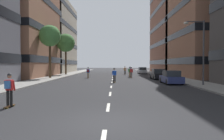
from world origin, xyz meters
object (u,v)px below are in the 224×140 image
at_px(parked_car_mid, 142,71).
at_px(skater_5, 9,88).
at_px(parked_car_far, 171,78).
at_px(skater_4, 130,71).
at_px(street_tree_mid, 66,43).
at_px(skater_3, 88,72).
at_px(skater_2, 114,74).
at_px(parked_car_near, 158,75).
at_px(skater_0, 130,71).
at_px(streetlamp_right, 200,45).
at_px(skater_1, 131,72).
at_px(street_tree_near, 50,36).
at_px(skater_6, 125,70).

height_order(parked_car_mid, skater_5, skater_5).
xyz_separation_m(parked_car_far, skater_4, (-3.86, 12.34, 0.29)).
bearing_deg(parked_car_mid, street_tree_mid, -158.37).
bearing_deg(skater_3, skater_2, -62.44).
xyz_separation_m(parked_car_near, skater_0, (-3.54, 8.54, 0.32)).
height_order(parked_car_near, parked_car_mid, same).
height_order(skater_0, skater_4, same).
xyz_separation_m(parked_car_near, streetlamp_right, (2.16, -10.08, 3.44)).
distance_m(parked_car_mid, skater_1, 15.39).
bearing_deg(skater_5, skater_3, 87.04).
relative_size(parked_car_far, skater_4, 2.47).
bearing_deg(parked_car_mid, skater_1, -104.00).
relative_size(street_tree_near, street_tree_mid, 0.98).
bearing_deg(skater_3, skater_1, 8.83).
bearing_deg(parked_car_near, parked_car_mid, 90.00).
bearing_deg(skater_0, streetlamp_right, -72.99).
distance_m(street_tree_near, streetlamp_right, 21.87).
xyz_separation_m(street_tree_mid, skater_1, (12.73, -8.40, -5.55)).
distance_m(streetlamp_right, skater_4, 16.56).
relative_size(street_tree_near, streetlamp_right, 1.25).
bearing_deg(street_tree_near, skater_4, 17.11).
xyz_separation_m(streetlamp_right, skater_4, (-6.02, 15.10, -3.15)).
bearing_deg(parked_car_mid, skater_2, -105.12).
bearing_deg(street_tree_mid, parked_car_far, -49.40).
relative_size(parked_car_near, skater_1, 2.47).
distance_m(streetlamp_right, skater_3, 18.19).
xyz_separation_m(parked_car_mid, parked_car_far, (0.00, -25.72, 0.00)).
bearing_deg(skater_4, skater_1, -84.88).
distance_m(street_tree_mid, skater_0, 14.44).
height_order(skater_1, skater_3, same).
height_order(parked_car_near, streetlamp_right, streetlamp_right).
bearing_deg(street_tree_mid, parked_car_mid, 21.63).
height_order(skater_2, skater_5, same).
bearing_deg(skater_6, parked_car_far, -79.48).
distance_m(skater_1, skater_3, 7.07).
xyz_separation_m(streetlamp_right, skater_0, (-5.70, 18.62, -3.12)).
height_order(skater_1, skater_4, same).
bearing_deg(skater_5, parked_car_near, 60.33).
bearing_deg(street_tree_near, skater_3, 12.21).
bearing_deg(parked_car_mid, skater_3, -123.78).
relative_size(streetlamp_right, skater_0, 3.65).
xyz_separation_m(parked_car_mid, skater_1, (-3.72, -14.93, 0.29)).
height_order(parked_car_near, skater_1, skater_1).
xyz_separation_m(street_tree_mid, skater_5, (4.53, -32.79, -5.52)).
distance_m(streetlamp_right, skater_2, 10.22).
bearing_deg(street_tree_near, skater_6, 49.13).
relative_size(parked_car_near, skater_3, 2.47).
relative_size(parked_car_mid, skater_0, 2.47).
bearing_deg(skater_4, skater_3, -158.98).
relative_size(skater_0, skater_4, 1.00).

